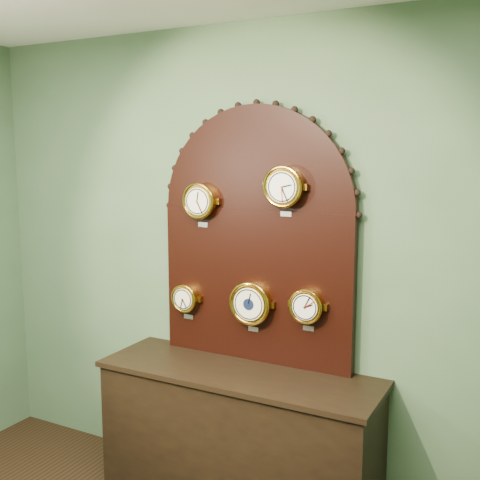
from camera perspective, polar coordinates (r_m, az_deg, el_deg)
The scene contains 8 objects.
wall_back at distance 3.51m, azimuth 1.91°, elevation -2.36°, with size 4.00×4.00×0.00m, color #4C6C4A.
shop_counter at distance 3.61m, azimuth -0.16°, elevation -18.89°, with size 1.60×0.50×0.80m, color black.
display_board at distance 3.43m, azimuth 1.56°, elevation 1.21°, with size 1.26×0.06×1.53m.
roman_clock at distance 3.52m, azimuth -3.89°, elevation 3.78°, with size 0.22×0.08×0.27m.
arabic_clock at distance 3.26m, azimuth 4.27°, elevation 5.15°, with size 0.23×0.08×0.28m.
hygrometer at distance 3.68m, azimuth -5.28°, elevation -5.61°, with size 0.18×0.08×0.23m.
barometer at distance 3.45m, azimuth 1.06°, elevation -6.12°, with size 0.26×0.08×0.31m.
tide_clock at distance 3.31m, azimuth 6.47°, elevation -6.36°, with size 0.20×0.08×0.25m.
Camera 1 is at (1.51, -0.60, 2.07)m, focal length 44.18 mm.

